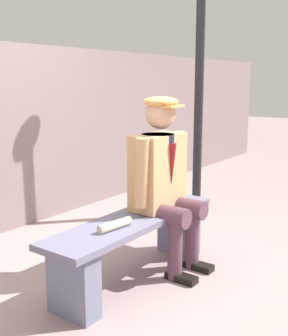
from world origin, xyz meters
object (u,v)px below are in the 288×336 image
at_px(bench, 134,239).
at_px(seated_man, 164,175).
at_px(lamp_post, 200,37).
at_px(rolled_magazine, 115,225).

distance_m(bench, seated_man, 0.53).
bearing_deg(bench, seated_man, 170.17).
bearing_deg(seated_man, lamp_post, -160.76).
xyz_separation_m(rolled_magazine, lamp_post, (-2.00, -0.49, 1.40)).
relative_size(bench, lamp_post, 0.54).
bearing_deg(lamp_post, seated_man, 19.24).
xyz_separation_m(seated_man, lamp_post, (-1.41, -0.49, 1.16)).
bearing_deg(rolled_magazine, seated_man, 179.70).
bearing_deg(seated_man, rolled_magazine, -0.30).
relative_size(rolled_magazine, lamp_post, 0.09).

